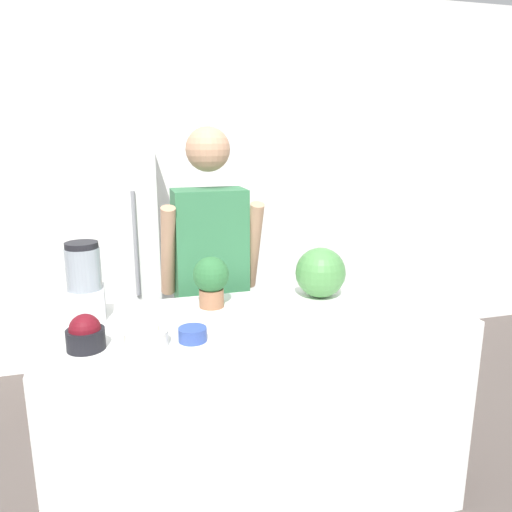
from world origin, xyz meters
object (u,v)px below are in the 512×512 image
person (211,286)px  bowl_cream (146,335)px  refrigerator (102,261)px  bowl_cherries (85,334)px  watermelon (320,273)px  potted_plant (211,279)px  bowl_small_blue (193,334)px  blender (84,282)px

person → bowl_cream: size_ratio=10.66×
refrigerator → bowl_cherries: 1.43m
refrigerator → watermelon: (0.98, -1.16, 0.17)m
potted_plant → bowl_cherries: bearing=-149.0°
bowl_cherries → bowl_small_blue: bearing=-5.5°
person → potted_plant: 0.42m
watermelon → bowl_cherries: watermelon is taller
person → potted_plant: (-0.07, -0.38, 0.15)m
person → bowl_cream: bearing=-117.4°
refrigerator → watermelon: refrigerator is taller
blender → potted_plant: size_ratio=1.40×
bowl_small_blue → refrigerator: bearing=103.1°
person → bowl_cream: 0.82m
watermelon → blender: 1.02m
watermelon → person: bearing=135.0°
refrigerator → bowl_small_blue: refrigerator is taller
bowl_cherries → bowl_small_blue: size_ratio=1.29×
bowl_cherries → bowl_cream: 0.21m
bowl_cream → potted_plant: bearing=48.5°
refrigerator → bowl_cherries: size_ratio=12.70×
person → watermelon: bearing=-45.0°
watermelon → bowl_cream: watermelon is taller
bowl_small_blue → bowl_cherries: bearing=174.5°
person → watermelon: 0.62m
person → blender: size_ratio=5.29×
blender → bowl_cherries: bearing=-88.5°
bowl_cream → bowl_small_blue: size_ratio=1.50×
person → bowl_small_blue: size_ratio=15.94×
refrigerator → person: 0.92m
refrigerator → potted_plant: 1.23m
refrigerator → blender: refrigerator is taller
refrigerator → blender: bearing=-92.2°
refrigerator → potted_plant: size_ratio=7.62×
watermelon → bowl_small_blue: watermelon is taller
blender → refrigerator: bearing=87.8°
watermelon → potted_plant: watermelon is taller
bowl_small_blue → blender: size_ratio=0.33×
bowl_small_blue → potted_plant: potted_plant is taller
potted_plant → blender: bearing=176.9°
person → blender: 0.71m
potted_plant → bowl_cream: bearing=-131.5°
bowl_cream → bowl_small_blue: bowl_cream is taller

